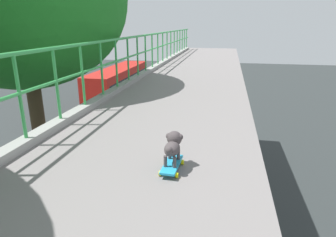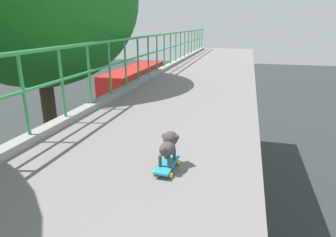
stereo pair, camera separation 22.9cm
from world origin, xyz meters
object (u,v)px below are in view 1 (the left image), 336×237
Objects in this scene: car_red_taxi_fifth at (84,177)px; car_white_sixth at (51,146)px; city_bus at (119,83)px; small_dog at (173,145)px; toy_skateboard at (172,165)px.

car_white_sixth is at bearing 140.57° from car_red_taxi_fifth.
small_dog is (10.10, -24.90, 4.54)m from city_bus.
car_red_taxi_fifth is 12.03m from toy_skateboard.
small_dog is (0.00, 0.06, 0.21)m from toy_skateboard.
car_red_taxi_fifth is 4.73m from car_white_sixth.
car_red_taxi_fifth is 10.24× the size of small_dog.
small_dog reaches higher than car_white_sixth.
car_red_taxi_fifth is 0.34× the size of city_bus.
car_red_taxi_fifth is at bearing 124.15° from small_dog.
toy_skateboard is (10.10, -24.96, 4.33)m from city_bus.
toy_skateboard is at bearing -50.93° from car_white_sixth.
small_dog is (5.94, -8.75, 5.86)m from car_red_taxi_fifth.
city_bus is at bearing 104.46° from car_red_taxi_fifth.
city_bus is 27.27m from toy_skateboard.
car_white_sixth is 13.22m from city_bus.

